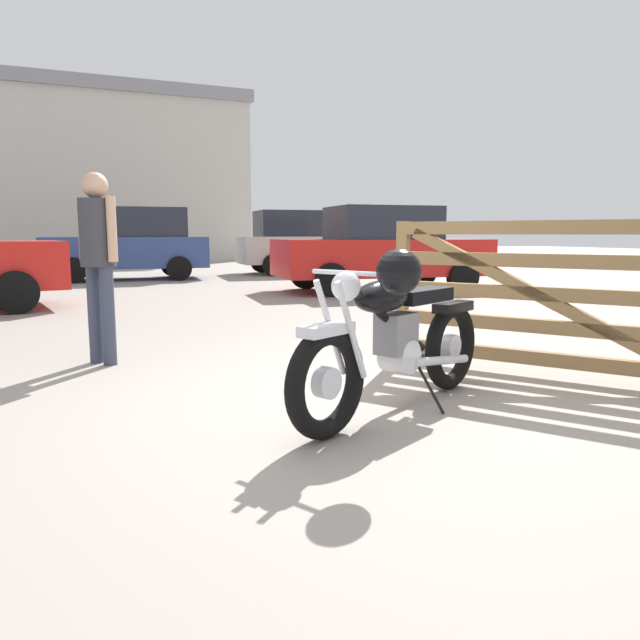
% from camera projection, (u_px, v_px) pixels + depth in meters
% --- Properties ---
extents(ground_plane, '(80.00, 80.00, 0.00)m').
position_uv_depth(ground_plane, '(333.00, 402.00, 4.15)').
color(ground_plane, gray).
extents(vintage_motorcycle, '(1.92, 1.10, 1.07)m').
position_uv_depth(vintage_motorcycle, '(396.00, 337.00, 3.84)').
color(vintage_motorcycle, black).
rests_on(vintage_motorcycle, ground_plane).
extents(timber_gate, '(1.48, 2.21, 1.60)m').
position_uv_depth(timber_gate, '(578.00, 291.00, 4.66)').
color(timber_gate, olive).
rests_on(timber_gate, ground_plane).
extents(bystander, '(0.30, 0.40, 1.66)m').
position_uv_depth(bystander, '(98.00, 248.00, 5.24)').
color(bystander, '#383D51').
rests_on(bystander, ground_plane).
extents(pale_sedan_back, '(4.38, 2.31, 1.67)m').
position_uv_depth(pale_sedan_back, '(382.00, 249.00, 12.15)').
color(pale_sedan_back, black).
rests_on(pale_sedan_back, ground_plane).
extents(red_hatchback_near, '(4.02, 2.08, 1.78)m').
position_uv_depth(red_hatchback_near, '(129.00, 243.00, 15.15)').
color(red_hatchback_near, black).
rests_on(red_hatchback_near, ground_plane).
extents(white_estate_far, '(4.07, 2.18, 1.78)m').
position_uv_depth(white_estate_far, '(305.00, 241.00, 17.46)').
color(white_estate_far, black).
rests_on(white_estate_far, ground_plane).
extents(industrial_building, '(19.40, 12.99, 7.08)m').
position_uv_depth(industrial_building, '(10.00, 180.00, 27.74)').
color(industrial_building, beige).
rests_on(industrial_building, ground_plane).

